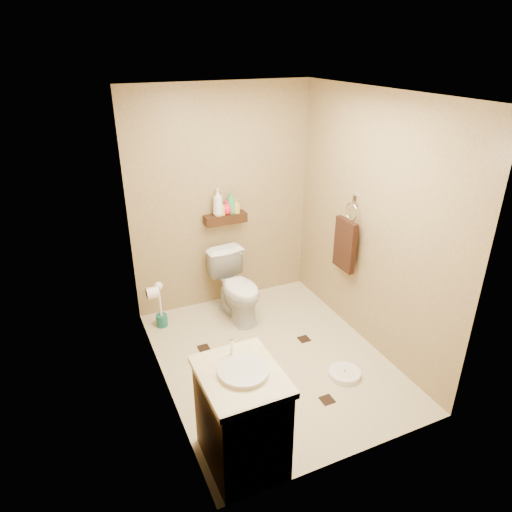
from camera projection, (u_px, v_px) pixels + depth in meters
name	position (u px, v px, depth m)	size (l,w,h in m)	color
ground	(272.00, 358.00, 4.35)	(2.50, 2.50, 0.00)	beige
wall_back	(222.00, 200.00, 4.86)	(2.00, 0.04, 2.40)	#9F865B
wall_front	(364.00, 318.00, 2.80)	(2.00, 0.04, 2.40)	#9F865B
wall_left	(156.00, 265.00, 3.46)	(0.04, 2.50, 2.40)	#9F865B
wall_right	(371.00, 225.00, 4.20)	(0.04, 2.50, 2.40)	#9F865B
ceiling	(277.00, 93.00, 3.32)	(2.00, 2.50, 0.02)	white
wall_shelf	(225.00, 219.00, 4.87)	(0.46, 0.14, 0.10)	#35200E
floor_accents	(277.00, 361.00, 4.31)	(1.17, 1.40, 0.01)	black
toilet	(237.00, 287.00, 4.87)	(0.40, 0.70, 0.72)	white
vanity	(242.00, 417.00, 3.13)	(0.53, 0.64, 0.90)	brown
bathroom_scale	(344.00, 374.00, 4.11)	(0.37, 0.37, 0.06)	white
toilet_brush	(161.00, 311.00, 4.77)	(0.12, 0.12, 0.52)	#175F56
towel_ring	(346.00, 242.00, 4.48)	(0.12, 0.30, 0.76)	silver
toilet_paper	(152.00, 293.00, 4.28)	(0.12, 0.11, 0.12)	white
bottle_a	(218.00, 202.00, 4.76)	(0.11, 0.11, 0.29)	white
bottle_b	(221.00, 208.00, 4.80)	(0.07, 0.07, 0.16)	yellow
bottle_c	(227.00, 207.00, 4.83)	(0.12, 0.12, 0.16)	#F41C37
bottle_d	(231.00, 203.00, 4.83)	(0.09, 0.09, 0.24)	#38AA5A
bottle_e	(236.00, 205.00, 4.86)	(0.07, 0.07, 0.16)	gold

